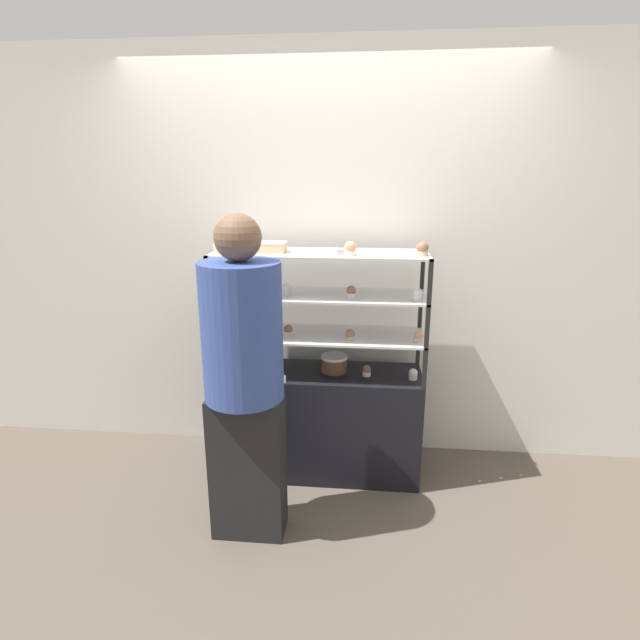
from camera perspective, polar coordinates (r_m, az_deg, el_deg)
name	(u,v)px	position (r m, az deg, el deg)	size (l,w,h in m)	color
ground_plane	(320,468)	(3.36, 0.00, -16.57)	(20.00, 20.00, 0.00)	brown
back_wall	(325,260)	(3.23, 0.62, 6.91)	(8.00, 0.05, 2.60)	silver
display_base	(320,421)	(3.19, 0.00, -11.51)	(1.23, 0.42, 0.67)	black
display_riser_lower	(320,336)	(2.98, 0.00, -1.87)	(1.23, 0.42, 0.24)	black
display_riser_middle	(320,297)	(2.91, 0.00, 2.70)	(1.23, 0.42, 0.24)	black
display_riser_upper	(320,255)	(2.87, 0.00, 7.44)	(1.23, 0.42, 0.24)	black
layer_cake_centerpiece	(334,363)	(3.04, 1.64, -4.99)	(0.16, 0.16, 0.10)	brown
sheet_cake_frosted	(268,247)	(2.88, -6.00, 8.31)	(0.21, 0.13, 0.06)	#DBBC84
cupcake_0	(227,366)	(3.10, -10.59, -5.22)	(0.05, 0.05, 0.07)	#CCB28C
cupcake_1	(270,370)	(3.01, -5.72, -5.70)	(0.05, 0.05, 0.07)	#CCB28C
cupcake_2	(367,371)	(3.00, 5.36, -5.79)	(0.05, 0.05, 0.07)	white
cupcake_3	(413,374)	(2.98, 10.59, -6.11)	(0.05, 0.05, 0.07)	beige
price_tag_0	(283,379)	(2.90, -4.29, -6.76)	(0.04, 0.00, 0.04)	white
cupcake_4	(227,330)	(3.00, -10.54, -1.10)	(0.05, 0.05, 0.06)	white
cupcake_5	(288,330)	(2.95, -3.67, -1.15)	(0.05, 0.05, 0.06)	white
cupcake_6	(350,335)	(2.86, 3.46, -1.70)	(0.05, 0.05, 0.06)	#CCB28C
cupcake_7	(418,336)	(2.88, 11.19, -1.85)	(0.05, 0.05, 0.06)	beige
price_tag_1	(251,338)	(2.85, -7.84, -2.06)	(0.04, 0.00, 0.04)	white
cupcake_8	(219,290)	(2.91, -11.44, 3.38)	(0.06, 0.06, 0.07)	white
cupcake_9	(286,289)	(2.88, -3.89, 3.52)	(0.06, 0.06, 0.07)	white
cupcake_10	(351,292)	(2.81, 3.59, 3.22)	(0.06, 0.06, 0.07)	white
cupcake_11	(417,295)	(2.79, 11.06, 2.86)	(0.06, 0.06, 0.07)	white
price_tag_2	(250,296)	(2.78, -7.95, 2.71)	(0.04, 0.00, 0.04)	white
cupcake_12	(219,247)	(2.86, -11.46, 8.16)	(0.07, 0.07, 0.08)	#CCB28C
cupcake_13	(350,249)	(2.74, 3.47, 8.12)	(0.07, 0.07, 0.08)	white
cupcake_14	(422,249)	(2.78, 11.62, 7.94)	(0.07, 0.07, 0.08)	#CCB28C
price_tag_3	(341,253)	(2.66, 2.39, 7.60)	(0.04, 0.00, 0.04)	white
customer_figure	(244,375)	(2.46, -8.69, -6.21)	(0.39, 0.39, 1.66)	black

